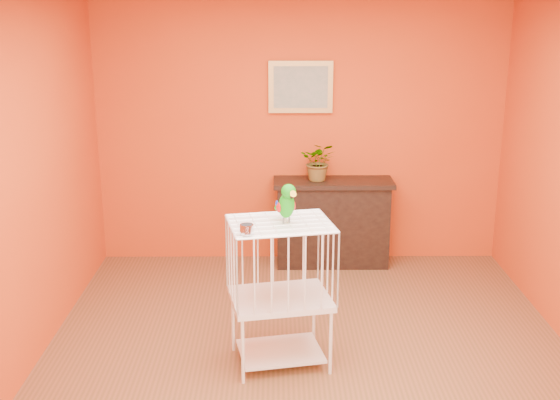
{
  "coord_description": "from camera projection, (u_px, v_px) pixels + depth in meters",
  "views": [
    {
      "loc": [
        -0.24,
        -4.56,
        2.58
      ],
      "look_at": [
        -0.21,
        0.02,
        1.25
      ],
      "focal_mm": 45.0,
      "sensor_mm": 36.0,
      "label": 1
    }
  ],
  "objects": [
    {
      "name": "birdcage",
      "position": [
        280.0,
        292.0,
        5.01
      ],
      "size": [
        0.79,
        0.66,
        1.07
      ],
      "rotation": [
        0.0,
        0.0,
        0.2
      ],
      "color": "white",
      "rests_on": "ground"
    },
    {
      "name": "console_cabinet",
      "position": [
        332.0,
        222.0,
        6.95
      ],
      "size": [
        1.17,
        0.42,
        0.87
      ],
      "color": "black",
      "rests_on": "ground"
    },
    {
      "name": "potted_plant",
      "position": [
        319.0,
        166.0,
        6.77
      ],
      "size": [
        0.41,
        0.44,
        0.29
      ],
      "primitive_type": "imported",
      "rotation": [
        0.0,
        0.0,
        -0.19
      ],
      "color": "#26722D",
      "rests_on": "console_cabinet"
    },
    {
      "name": "room_shell",
      "position": [
        312.0,
        153.0,
        4.66
      ],
      "size": [
        4.5,
        4.5,
        4.5
      ],
      "color": "#C43E12",
      "rests_on": "ground"
    },
    {
      "name": "framed_picture",
      "position": [
        301.0,
        87.0,
        6.75
      ],
      "size": [
        0.62,
        0.04,
        0.5
      ],
      "color": "#AE7E3E",
      "rests_on": "room_shell"
    },
    {
      "name": "ground",
      "position": [
        309.0,
        366.0,
        5.1
      ],
      "size": [
        4.5,
        4.5,
        0.0
      ],
      "primitive_type": "plane",
      "color": "brown",
      "rests_on": "ground"
    },
    {
      "name": "parrot",
      "position": [
        287.0,
        203.0,
        4.83
      ],
      "size": [
        0.17,
        0.25,
        0.29
      ],
      "rotation": [
        0.0,
        0.0,
        0.44
      ],
      "color": "#59544C",
      "rests_on": "birdcage"
    },
    {
      "name": "feed_cup",
      "position": [
        247.0,
        229.0,
        4.61
      ],
      "size": [
        0.09,
        0.09,
        0.07
      ],
      "primitive_type": "cylinder",
      "color": "silver",
      "rests_on": "birdcage"
    }
  ]
}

